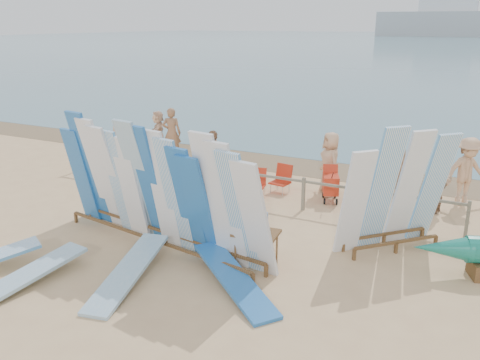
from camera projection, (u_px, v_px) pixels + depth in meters
The scene contains 22 objects.
ground at pixel (178, 237), 11.85m from camera, with size 160.00×160.00×0.00m, color #D7AE7C.
ocean at pixel (475, 43), 120.94m from camera, with size 320.00×240.00×0.02m, color slate.
wet_sand_strip at pixel (290, 163), 17.98m from camera, with size 40.00×2.60×0.01m, color #7D6446.
distant_ship at pixel (447, 20), 168.83m from camera, with size 45.00×8.00×14.00m.
fence at pixel (236, 178), 14.21m from camera, with size 12.08×0.08×0.90m.
main_surfboard_rack at pixel (157, 192), 10.96m from camera, with size 5.82×1.70×2.86m.
side_surfboard_rack at pixel (395, 194), 10.85m from camera, with size 2.26×2.30×2.84m.
vendor_table at pixel (256, 247), 10.36m from camera, with size 0.96×0.73×1.19m.
flat_board_b at pixel (23, 287), 9.61m from camera, with size 0.56×2.70×0.07m, color #7FAFCC.
flat_board_a at pixel (129, 282), 9.81m from camera, with size 0.56×2.70×0.07m, color #7FAFCC.
flat_board_d at pixel (234, 288), 9.59m from camera, with size 0.56×2.70×0.07m, color #2365B1.
beach_chair_left at pixel (281, 185), 14.88m from camera, with size 0.59×0.61×0.82m.
beach_chair_right at pixel (257, 188), 14.64m from camera, with size 0.58×0.60×0.77m.
stroller at pixel (330, 187), 14.11m from camera, with size 0.72×0.85×0.99m.
beachgoer_9 at pixel (467, 172), 13.68m from camera, with size 1.21×0.50×1.88m, color tan.
beachgoer_6 at pixel (330, 162), 14.73m from camera, with size 0.88×0.42×1.79m, color tan.
beachgoer_4 at pixel (213, 159), 15.23m from camera, with size 1.01×0.44×1.73m, color #8C6042.
beachgoer_10 at pixel (439, 181), 13.15m from camera, with size 1.01×0.44×1.73m, color #8C6042.
beachgoer_0 at pixel (121, 144), 17.30m from camera, with size 0.80×0.38×1.63m, color tan.
beachgoer_1 at pixel (172, 133), 18.49m from camera, with size 0.68×0.37×1.85m, color #8C6042.
beachgoer_11 at pixel (158, 131), 19.60m from camera, with size 1.44×0.46×1.55m, color beige.
beachgoer_7 at pixel (401, 162), 15.09m from camera, with size 0.59×0.33×1.63m, color #8C6042.
Camera 1 is at (6.22, -9.08, 4.81)m, focal length 38.00 mm.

